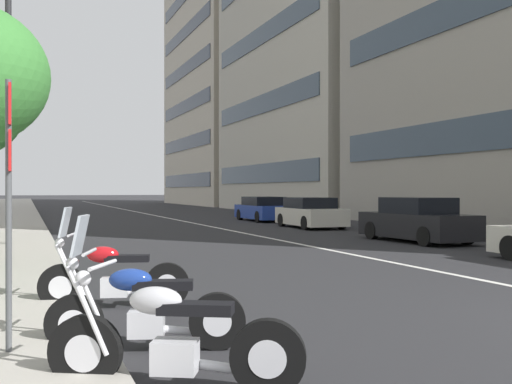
# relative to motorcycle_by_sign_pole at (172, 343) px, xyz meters

# --- Properties ---
(lane_centre_stripe) EXTENTS (110.00, 0.16, 0.01)m
(lane_centre_stripe) POSITION_rel_motorcycle_by_sign_pole_xyz_m (34.53, -6.98, -0.41)
(lane_centre_stripe) COLOR silver
(lane_centre_stripe) RESTS_ON ground
(motorcycle_by_sign_pole) EXTENTS (1.15, 2.05, 1.10)m
(motorcycle_by_sign_pole) POSITION_rel_motorcycle_by_sign_pole_xyz_m (0.00, 0.00, 0.00)
(motorcycle_by_sign_pole) COLOR black
(motorcycle_by_sign_pole) RESTS_ON ground
(motorcycle_nearest_camera) EXTENTS (0.85, 2.08, 1.47)m
(motorcycle_nearest_camera) POSITION_rel_motorcycle_by_sign_pole_xyz_m (1.39, 0.00, 0.02)
(motorcycle_nearest_camera) COLOR black
(motorcycle_nearest_camera) RESTS_ON ground
(motorcycle_second_in_row) EXTENTS (0.80, 2.14, 1.49)m
(motorcycle_second_in_row) POSITION_rel_motorcycle_by_sign_pole_xyz_m (3.84, -0.00, 0.03)
(motorcycle_second_in_row) COLOR black
(motorcycle_second_in_row) RESTS_ON ground
(car_far_down_avenue) EXTENTS (4.39, 1.94, 1.48)m
(car_far_down_avenue) POSITION_rel_motorcycle_by_sign_pole_xyz_m (11.36, -11.03, 0.27)
(car_far_down_avenue) COLOR black
(car_far_down_avenue) RESTS_ON ground
(car_mid_block_traffic) EXTENTS (4.20, 2.05, 1.39)m
(car_mid_block_traffic) POSITION_rel_motorcycle_by_sign_pole_xyz_m (19.18, -10.98, 0.24)
(car_mid_block_traffic) COLOR beige
(car_mid_block_traffic) RESTS_ON ground
(car_lead_in_lane) EXTENTS (4.54, 1.95, 1.36)m
(car_lead_in_lane) POSITION_rel_motorcycle_by_sign_pole_xyz_m (25.47, -11.20, 0.23)
(car_lead_in_lane) COLOR navy
(car_lead_in_lane) RESTS_ON ground
(parking_sign_by_curb) EXTENTS (0.32, 0.06, 2.67)m
(parking_sign_by_curb) POSITION_rel_motorcycle_by_sign_pole_xyz_m (1.29, 1.32, 1.40)
(parking_sign_by_curb) COLOR #47494C
(parking_sign_by_curb) RESTS_ON sidewalk_right_plaza
(street_lamp_with_banners) EXTENTS (1.26, 2.62, 9.37)m
(street_lamp_with_banners) POSITION_rel_motorcycle_by_sign_pole_xyz_m (13.88, 1.30, 5.19)
(street_lamp_with_banners) COLOR #232326
(street_lamp_with_banners) RESTS_ON sidewalk_right_plaza
(office_tower_mid_left) EXTENTS (22.50, 17.00, 35.48)m
(office_tower_mid_left) POSITION_rel_motorcycle_by_sign_pole_xyz_m (62.34, -24.75, 17.32)
(office_tower_mid_left) COLOR beige
(office_tower_mid_left) RESTS_ON ground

